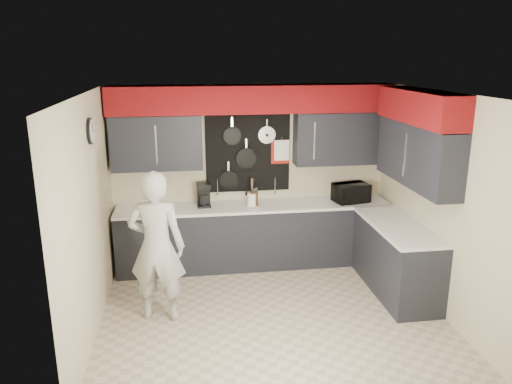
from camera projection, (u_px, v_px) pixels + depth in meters
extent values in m
plane|color=#B5A58D|center=(271.00, 313.00, 5.99)|extent=(4.00, 4.00, 0.00)
cube|color=beige|center=(251.00, 174.00, 7.30)|extent=(4.00, 0.01, 2.60)
cube|color=black|center=(157.00, 143.00, 6.83)|extent=(1.24, 0.32, 0.75)
cube|color=black|center=(340.00, 138.00, 7.19)|extent=(1.34, 0.32, 0.75)
cube|color=maroon|center=(253.00, 99.00, 6.84)|extent=(3.94, 0.36, 0.38)
cube|color=black|center=(248.00, 152.00, 7.20)|extent=(1.22, 0.03, 1.15)
cylinder|color=black|center=(232.00, 136.00, 7.06)|extent=(0.26, 0.04, 0.26)
cylinder|color=black|center=(246.00, 158.00, 7.18)|extent=(0.30, 0.04, 0.30)
cylinder|color=black|center=(229.00, 180.00, 7.23)|extent=(0.27, 0.04, 0.27)
cylinder|color=silver|center=(267.00, 135.00, 7.14)|extent=(0.25, 0.02, 0.25)
cube|color=#A6170C|center=(280.00, 152.00, 7.25)|extent=(0.26, 0.01, 0.34)
cube|color=white|center=(282.00, 150.00, 7.23)|extent=(0.22, 0.01, 0.30)
cylinder|color=silver|center=(218.00, 187.00, 7.25)|extent=(0.01, 0.01, 0.20)
cylinder|color=silver|center=(247.00, 186.00, 7.31)|extent=(0.01, 0.01, 0.20)
cylinder|color=silver|center=(275.00, 185.00, 7.37)|extent=(0.01, 0.01, 0.20)
cube|color=beige|center=(437.00, 202.00, 5.92)|extent=(0.01, 3.50, 2.60)
cube|color=black|center=(418.00, 155.00, 6.04)|extent=(0.32, 1.70, 0.75)
cube|color=maroon|center=(420.00, 107.00, 5.88)|extent=(0.36, 1.70, 0.38)
cube|color=beige|center=(90.00, 218.00, 5.36)|extent=(0.01, 3.50, 2.60)
cylinder|color=black|center=(90.00, 131.00, 5.51)|extent=(0.04, 0.30, 0.30)
cylinder|color=white|center=(92.00, 131.00, 5.51)|extent=(0.01, 0.26, 0.26)
cube|color=black|center=(254.00, 236.00, 7.25)|extent=(3.90, 0.60, 0.88)
cube|color=silver|center=(254.00, 206.00, 7.12)|extent=(3.90, 0.63, 0.04)
cube|color=black|center=(396.00, 259.00, 6.44)|extent=(0.60, 1.60, 0.88)
cube|color=silver|center=(398.00, 226.00, 6.32)|extent=(0.63, 1.60, 0.04)
cube|color=black|center=(257.00, 268.00, 7.11)|extent=(3.90, 0.06, 0.10)
imported|color=black|center=(351.00, 193.00, 7.23)|extent=(0.55, 0.43, 0.27)
cube|color=#331A10|center=(255.00, 198.00, 7.08)|extent=(0.10, 0.10, 0.20)
cylinder|color=white|center=(252.00, 199.00, 7.08)|extent=(0.14, 0.14, 0.18)
cube|color=black|center=(204.00, 205.00, 7.05)|extent=(0.19, 0.23, 0.03)
cube|color=black|center=(203.00, 193.00, 7.08)|extent=(0.19, 0.07, 0.31)
cube|color=black|center=(203.00, 185.00, 6.97)|extent=(0.19, 0.23, 0.06)
cylinder|color=black|center=(204.00, 200.00, 7.00)|extent=(0.11, 0.11, 0.14)
imported|color=#B8B8B6|center=(157.00, 247.00, 5.66)|extent=(0.73, 0.55, 1.78)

